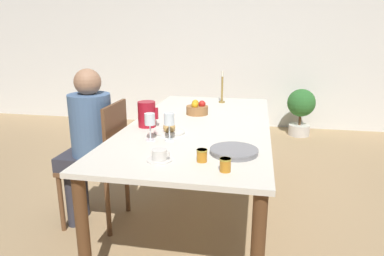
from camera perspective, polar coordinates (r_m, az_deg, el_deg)
ground_plane at (r=2.91m, az=1.25°, el=-14.05°), size 20.00×20.00×0.00m
wall_back at (r=5.43m, az=6.71°, el=14.04°), size 10.00×0.06×2.60m
dining_table at (r=2.64m, az=1.34°, el=-0.92°), size 1.04×2.17×0.77m
chair_person_side at (r=2.68m, az=-14.72°, el=-5.30°), size 0.42×0.42×0.95m
person_seated at (r=2.63m, az=-16.98°, el=-1.05°), size 0.39×0.41×1.20m
red_pitcher at (r=2.52m, az=-7.55°, el=2.32°), size 0.15×0.13×0.19m
wine_glass_water at (r=2.17m, az=-3.81°, el=1.26°), size 0.07×0.07×0.18m
wine_glass_juice at (r=2.18m, az=-7.04°, el=1.20°), size 0.07×0.07×0.18m
teacup_near_person at (r=1.86m, az=-5.45°, el=-4.64°), size 0.14×0.14×0.06m
serving_tray at (r=1.97m, az=7.01°, el=-3.87°), size 0.28×0.28×0.03m
bread_plate at (r=2.35m, az=-3.82°, el=-0.30°), size 0.22×0.22×0.08m
jam_jar_amber at (r=1.71m, az=5.57°, el=-6.04°), size 0.06×0.06×0.07m
jam_jar_red at (r=1.83m, az=1.66°, el=-4.51°), size 0.06×0.06×0.07m
fruit_bowl at (r=2.89m, az=0.87°, el=3.20°), size 0.18×0.18×0.12m
candlestick_tall at (r=3.38m, az=5.04°, el=6.21°), size 0.06×0.06×0.31m
potted_plant at (r=5.13m, az=17.69°, el=3.20°), size 0.39×0.39×0.67m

